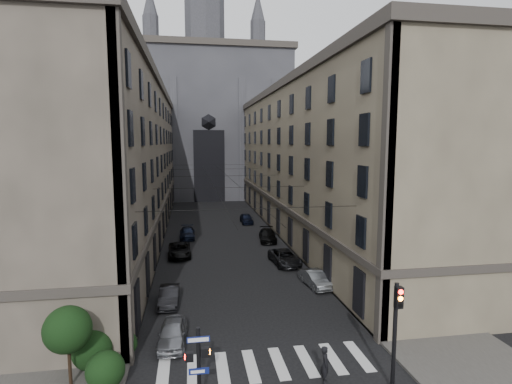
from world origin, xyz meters
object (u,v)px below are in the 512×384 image
car_left_midfar (180,250)px  pedestrian (325,364)px  car_right_midfar (268,235)px  car_left_midnear (169,296)px  car_right_midnear (285,257)px  car_right_near (315,279)px  car_left_far (187,233)px  pedestrian_signal_left (198,366)px  traffic_light_right (396,323)px  car_left_near (172,333)px  gothic_tower (206,114)px  car_right_far (246,219)px

car_left_midfar → pedestrian: 24.36m
car_left_midfar → car_right_midfar: car_right_midfar is taller
car_left_midnear → car_right_midnear: size_ratio=0.79×
car_right_near → car_right_midfar: 15.36m
car_left_midfar → car_left_far: car_left_midfar is taller
pedestrian_signal_left → car_right_near: 17.19m
car_left_midfar → car_right_near: size_ratio=1.25×
traffic_light_right → car_left_midfar: bearing=113.5°
car_left_near → car_right_midnear: car_right_midnear is taller
traffic_light_right → car_left_midfar: size_ratio=1.07×
pedestrian_signal_left → car_right_near: (9.65, 14.13, -1.68)m
car_right_midfar → car_left_midnear: bearing=-115.1°
car_left_near → car_right_midfar: size_ratio=0.83×
pedestrian_signal_left → car_right_midfar: (8.72, 29.46, -1.64)m
pedestrian_signal_left → car_right_midfar: pedestrian_signal_left is taller
car_left_far → pedestrian_signal_left: bearing=-88.7°
pedestrian_signal_left → traffic_light_right: (9.11, 0.42, 0.97)m
traffic_light_right → pedestrian: size_ratio=2.83×
car_left_midfar → car_left_near: bearing=-92.2°
traffic_light_right → car_right_midfar: 29.16m
car_left_midfar → car_left_far: bearing=82.4°
pedestrian_signal_left → car_right_midnear: (8.61, 20.28, -1.64)m
car_left_near → car_left_midfar: bearing=93.3°
pedestrian → traffic_light_right: bearing=-94.1°
gothic_tower → car_right_midnear: (5.10, -53.17, -17.12)m
gothic_tower → car_right_midfar: gothic_tower is taller
gothic_tower → car_left_far: 44.57m
car_right_near → car_right_midfar: size_ratio=0.83×
car_right_midnear → car_right_far: bearing=87.6°
gothic_tower → car_right_near: bearing=-84.1°
traffic_light_right → pedestrian: bearing=160.2°
gothic_tower → car_right_far: bearing=-82.8°
car_left_far → car_right_midnear: size_ratio=0.90×
car_left_far → car_left_near: bearing=-91.4°
gothic_tower → traffic_light_right: gothic_tower is taller
gothic_tower → pedestrian: 73.96m
car_left_near → pedestrian: (7.49, -5.00, 0.25)m
car_right_far → traffic_light_right: bearing=-88.5°
car_left_near → car_left_far: (0.69, 26.03, -0.02)m
car_left_midnear → car_left_midfar: car_left_midfar is taller
car_left_near → car_left_midfar: (-0.04, 18.16, 0.01)m
gothic_tower → pedestrian_signal_left: 75.15m
car_left_midnear → car_right_far: 29.56m
car_left_far → pedestrian: (6.80, -31.03, 0.28)m
car_left_near → car_left_far: 26.04m
car_right_far → car_left_far: bearing=-137.7°
traffic_light_right → car_right_midfar: size_ratio=1.10×
gothic_tower → car_right_near: gothic_tower is taller
pedestrian_signal_left → car_left_midfar: size_ratio=0.82×
car_right_midnear → pedestrian: size_ratio=2.67×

